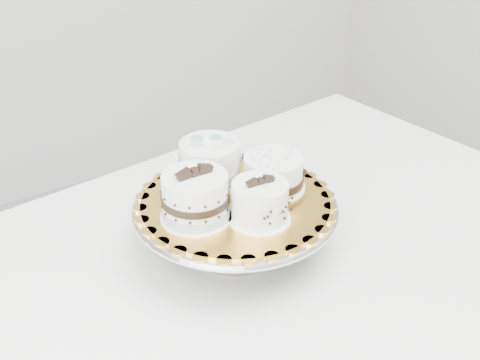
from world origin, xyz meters
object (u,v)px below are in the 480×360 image
cake_stand (235,217)px  cake_board (235,202)px  table (269,275)px  cake_banded (195,198)px  cake_swirl (260,203)px  cake_dots (210,162)px  cake_ribbon (274,173)px

cake_stand → cake_board: (-0.00, 0.00, 0.03)m
table → cake_banded: size_ratio=11.11×
table → cake_stand: 0.15m
cake_swirl → cake_banded: (-0.08, 0.06, 0.00)m
cake_stand → cake_board: size_ratio=1.09×
cake_dots → cake_ribbon: (0.08, -0.08, -0.01)m
cake_swirl → cake_ribbon: cake_swirl is taller
cake_stand → cake_banded: size_ratio=2.98×
cake_board → cake_stand: bearing=0.0°
table → cake_swirl: cake_swirl is taller
table → cake_dots: size_ratio=10.11×
cake_board → cake_swirl: 0.08m
cake_board → cake_swirl: (0.00, -0.07, 0.03)m
table → cake_swirl: bearing=-148.0°
cake_dots → table: bearing=-74.0°
cake_swirl → cake_banded: bearing=149.2°
table → cake_board: bearing=150.7°
cake_banded → cake_dots: (0.08, 0.09, 0.00)m
cake_ribbon → cake_banded: bearing=167.9°
cake_banded → cake_ribbon: bearing=3.3°
cake_stand → cake_dots: cake_dots is taller
cake_swirl → cake_dots: cake_swirl is taller
cake_stand → cake_dots: 0.11m
cake_banded → cake_dots: cake_banded is taller
cake_swirl → cake_board: bearing=98.4°
cake_board → cake_dots: size_ratio=2.49×
cake_swirl → cake_stand: bearing=98.4°
table → cake_swirl: (-0.06, -0.04, 0.21)m
table → cake_banded: 0.25m
cake_swirl → table: bearing=44.1°
table → cake_board: size_ratio=4.06×
table → cake_banded: bearing=166.2°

